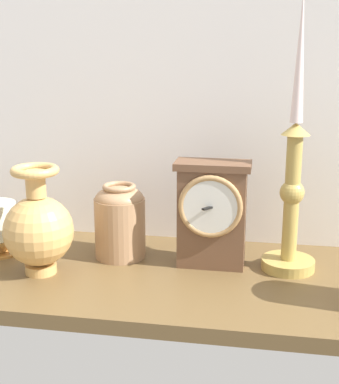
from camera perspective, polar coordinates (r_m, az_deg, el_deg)
ground_plane at (r=95.62cm, az=-0.44°, el=-8.81°), size 100.00×36.00×2.40cm
back_wall at (r=105.84cm, az=1.39°, el=12.34°), size 120.00×2.00×65.00cm
mantel_clock at (r=95.01cm, az=4.34°, el=-2.13°), size 12.67×8.33×18.26cm
candlestick_tall_left at (r=93.97cm, az=12.41°, el=0.47°), size 9.01×9.01×45.95cm
brass_vase_bulbous at (r=94.55cm, az=-13.22°, el=-3.57°), size 11.58×11.58×18.29cm
brass_vase_jar at (r=99.88cm, az=-5.08°, el=-2.79°), size 9.06×9.06×13.40cm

